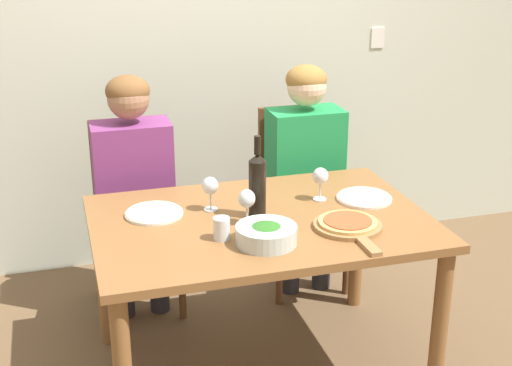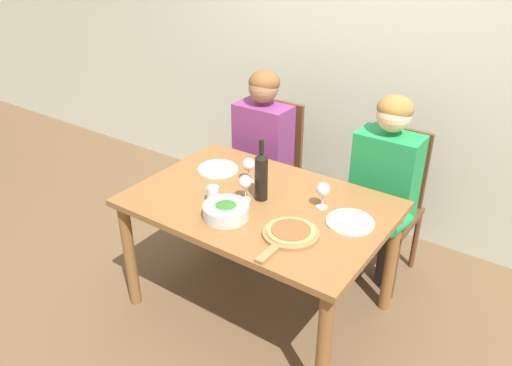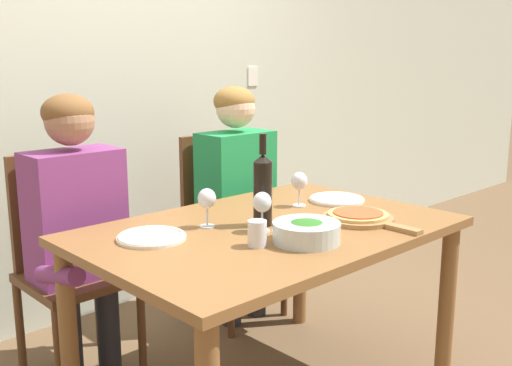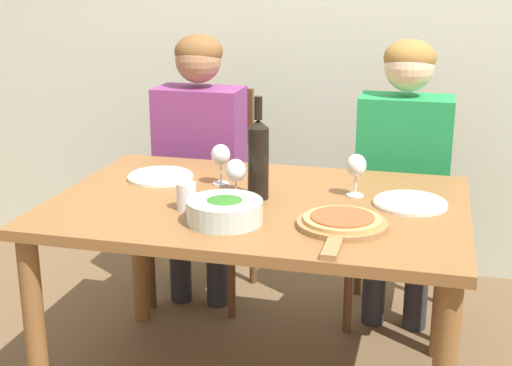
{
  "view_description": "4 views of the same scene",
  "coord_description": "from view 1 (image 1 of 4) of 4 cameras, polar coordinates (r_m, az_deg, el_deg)",
  "views": [
    {
      "loc": [
        -0.79,
        -2.63,
        1.92
      ],
      "look_at": [
        -0.01,
        0.04,
        0.88
      ],
      "focal_mm": 50.0,
      "sensor_mm": 36.0,
      "label": 1
    },
    {
      "loc": [
        1.33,
        -1.95,
        2.11
      ],
      "look_at": [
        -0.02,
        -0.01,
        0.85
      ],
      "focal_mm": 35.0,
      "sensor_mm": 36.0,
      "label": 2
    },
    {
      "loc": [
        -1.56,
        -1.57,
        1.37
      ],
      "look_at": [
        0.0,
        0.08,
        0.89
      ],
      "focal_mm": 42.0,
      "sensor_mm": 36.0,
      "label": 3
    },
    {
      "loc": [
        0.57,
        -2.24,
        1.5
      ],
      "look_at": [
        -0.02,
        0.04,
        0.79
      ],
      "focal_mm": 50.0,
      "sensor_mm": 36.0,
      "label": 4
    }
  ],
  "objects": [
    {
      "name": "back_wall",
      "position": [
        4.04,
        -4.97,
        12.28
      ],
      "size": [
        10.0,
        0.06,
        2.7
      ],
      "color": "beige",
      "rests_on": "ground"
    },
    {
      "name": "dining_table",
      "position": [
        3.03,
        0.38,
        -4.57
      ],
      "size": [
        1.4,
        0.95,
        0.74
      ],
      "color": "brown",
      "rests_on": "ground"
    },
    {
      "name": "chair_left",
      "position": [
        3.71,
        -9.78,
        -2.05
      ],
      "size": [
        0.42,
        0.42,
        0.97
      ],
      "color": "brown",
      "rests_on": "ground"
    },
    {
      "name": "chair_right",
      "position": [
        3.9,
        3.36,
        -0.67
      ],
      "size": [
        0.42,
        0.42,
        0.97
      ],
      "color": "brown",
      "rests_on": "ground"
    },
    {
      "name": "person_woman",
      "position": [
        3.53,
        -9.77,
        0.64
      ],
      "size": [
        0.47,
        0.51,
        1.23
      ],
      "color": "#28282D",
      "rests_on": "ground"
    },
    {
      "name": "person_man",
      "position": [
        3.72,
        4.03,
        1.96
      ],
      "size": [
        0.47,
        0.51,
        1.23
      ],
      "color": "#28282D",
      "rests_on": "ground"
    },
    {
      "name": "wine_bottle",
      "position": [
        2.95,
        0.11,
        -0.11
      ],
      "size": [
        0.07,
        0.07,
        0.36
      ],
      "color": "black",
      "rests_on": "dining_table"
    },
    {
      "name": "broccoli_bowl",
      "position": [
        2.75,
        0.83,
        -4.14
      ],
      "size": [
        0.24,
        0.24,
        0.08
      ],
      "color": "silver",
      "rests_on": "dining_table"
    },
    {
      "name": "dinner_plate_left",
      "position": [
        3.05,
        -8.16,
        -2.39
      ],
      "size": [
        0.25,
        0.25,
        0.02
      ],
      "color": "silver",
      "rests_on": "dining_table"
    },
    {
      "name": "dinner_plate_right",
      "position": [
        3.22,
        8.64,
        -1.17
      ],
      "size": [
        0.25,
        0.25,
        0.02
      ],
      "color": "silver",
      "rests_on": "dining_table"
    },
    {
      "name": "pizza_on_board",
      "position": [
        2.91,
        7.42,
        -3.36
      ],
      "size": [
        0.28,
        0.42,
        0.04
      ],
      "color": "#9E7042",
      "rests_on": "dining_table"
    },
    {
      "name": "wine_glass_left",
      "position": [
        3.04,
        -3.68,
        -0.35
      ],
      "size": [
        0.07,
        0.07,
        0.15
      ],
      "color": "silver",
      "rests_on": "dining_table"
    },
    {
      "name": "wine_glass_right",
      "position": [
        3.16,
        5.17,
        0.43
      ],
      "size": [
        0.07,
        0.07,
        0.15
      ],
      "color": "silver",
      "rests_on": "dining_table"
    },
    {
      "name": "wine_glass_centre",
      "position": [
        2.9,
        -0.73,
        -1.39
      ],
      "size": [
        0.07,
        0.07,
        0.15
      ],
      "color": "silver",
      "rests_on": "dining_table"
    },
    {
      "name": "water_tumbler",
      "position": [
        2.79,
        -2.77,
        -3.66
      ],
      "size": [
        0.07,
        0.07,
        0.09
      ],
      "color": "silver",
      "rests_on": "dining_table"
    }
  ]
}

